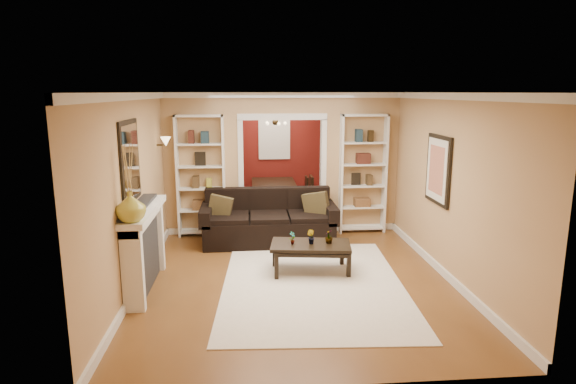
{
  "coord_description": "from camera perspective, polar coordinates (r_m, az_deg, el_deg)",
  "views": [
    {
      "loc": [
        -0.66,
        -8.0,
        2.71
      ],
      "look_at": [
        -0.06,
        -0.8,
        1.2
      ],
      "focal_mm": 30.0,
      "sensor_mm": 36.0,
      "label": 1
    }
  ],
  "objects": [
    {
      "name": "partition_wall",
      "position": [
        9.32,
        -0.68,
        3.4
      ],
      "size": [
        4.5,
        0.15,
        2.7
      ],
      "primitive_type": "cube",
      "color": "tan",
      "rests_on": "floor"
    },
    {
      "name": "pillow_right",
      "position": [
        8.75,
        3.37,
        -1.53
      ],
      "size": [
        0.47,
        0.34,
        0.46
      ],
      "primitive_type": "cube",
      "rotation": [
        0.0,
        0.0,
        -0.5
      ],
      "color": "brown",
      "rests_on": "sofa"
    },
    {
      "name": "framed_art",
      "position": [
        7.65,
        17.31,
        2.54
      ],
      "size": [
        0.04,
        0.85,
        1.05
      ],
      "primitive_type": "cube",
      "color": "black",
      "rests_on": "wall_right"
    },
    {
      "name": "plant_left",
      "position": [
        7.28,
        0.53,
        -5.46
      ],
      "size": [
        0.12,
        0.12,
        0.2
      ],
      "primitive_type": "imported",
      "rotation": [
        0.0,
        0.0,
        0.79
      ],
      "color": "#336626",
      "rests_on": "coffee_table"
    },
    {
      "name": "vase",
      "position": [
        6.13,
        -18.16,
        -1.65
      ],
      "size": [
        0.44,
        0.44,
        0.38
      ],
      "primitive_type": "imported",
      "rotation": [
        0.0,
        0.0,
        -0.26
      ],
      "color": "#ACA837",
      "rests_on": "fireplace"
    },
    {
      "name": "wall_sconce",
      "position": [
        8.72,
        -14.67,
        5.62
      ],
      "size": [
        0.18,
        0.18,
        0.22
      ],
      "primitive_type": "cube",
      "color": "#FFE0A5",
      "rests_on": "wall_left"
    },
    {
      "name": "chandelier",
      "position": [
        10.74,
        -1.28,
        8.1
      ],
      "size": [
        0.5,
        0.5,
        0.3
      ],
      "primitive_type": "cube",
      "color": "#342A18",
      "rests_on": "ceiling"
    },
    {
      "name": "wall_back",
      "position": [
        12.09,
        -1.65,
        5.32
      ],
      "size": [
        8.0,
        0.0,
        8.0
      ],
      "primitive_type": "plane",
      "rotation": [
        1.57,
        0.0,
        0.0
      ],
      "color": "tan",
      "rests_on": "ground"
    },
    {
      "name": "plant_right",
      "position": [
        7.35,
        4.88,
        -5.3
      ],
      "size": [
        0.16,
        0.16,
        0.2
      ],
      "primitive_type": "imported",
      "rotation": [
        0.0,
        0.0,
        3.96
      ],
      "color": "#336626",
      "rests_on": "coffee_table"
    },
    {
      "name": "sofa",
      "position": [
        8.75,
        -2.29,
        -3.01
      ],
      "size": [
        2.44,
        1.05,
        0.95
      ],
      "primitive_type": "cube",
      "color": "black",
      "rests_on": "floor"
    },
    {
      "name": "wall_left",
      "position": [
        8.27,
        -15.82,
        1.87
      ],
      "size": [
        0.0,
        8.0,
        8.0
      ],
      "primitive_type": "plane",
      "rotation": [
        1.57,
        0.0,
        1.57
      ],
      "color": "tan",
      "rests_on": "ground"
    },
    {
      "name": "dining_chair_sw",
      "position": [
        11.36,
        -4.33,
        0.25
      ],
      "size": [
        0.49,
        0.49,
        0.89
      ],
      "primitive_type": "cube",
      "rotation": [
        0.0,
        0.0,
        1.7
      ],
      "color": "black",
      "rests_on": "floor"
    },
    {
      "name": "red_back_panel",
      "position": [
        12.07,
        -1.64,
        5.17
      ],
      "size": [
        4.44,
        0.04,
        2.64
      ],
      "primitive_type": "cube",
      "color": "maroon",
      "rests_on": "floor"
    },
    {
      "name": "pillow_left",
      "position": [
        8.69,
        -8.0,
        -1.92
      ],
      "size": [
        0.42,
        0.18,
        0.41
      ],
      "primitive_type": "cube",
      "rotation": [
        0.0,
        0.0,
        -0.15
      ],
      "color": "brown",
      "rests_on": "sofa"
    },
    {
      "name": "dining_table",
      "position": [
        11.11,
        -1.47,
        -0.65
      ],
      "size": [
        1.82,
        1.01,
        0.64
      ],
      "primitive_type": "imported",
      "rotation": [
        0.0,
        0.0,
        1.57
      ],
      "color": "black",
      "rests_on": "floor"
    },
    {
      "name": "bookshelf_right",
      "position": [
        9.43,
        8.84,
        2.12
      ],
      "size": [
        0.9,
        0.3,
        2.3
      ],
      "primitive_type": "cube",
      "color": "white",
      "rests_on": "floor"
    },
    {
      "name": "fireplace",
      "position": [
        6.99,
        -16.46,
        -6.46
      ],
      "size": [
        0.32,
        1.7,
        1.16
      ],
      "primitive_type": "cube",
      "color": "white",
      "rests_on": "floor"
    },
    {
      "name": "mirror",
      "position": [
        6.75,
        -18.23,
        3.45
      ],
      "size": [
        0.03,
        0.95,
        1.1
      ],
      "primitive_type": "cube",
      "color": "silver",
      "rests_on": "wall_left"
    },
    {
      "name": "dining_chair_se",
      "position": [
        11.43,
        1.19,
        0.04
      ],
      "size": [
        0.42,
        0.42,
        0.77
      ],
      "primitive_type": "cube",
      "rotation": [
        0.0,
        0.0,
        -1.68
      ],
      "color": "black",
      "rests_on": "floor"
    },
    {
      "name": "dining_window",
      "position": [
        12.0,
        -1.63,
        6.23
      ],
      "size": [
        0.78,
        0.03,
        0.98
      ],
      "primitive_type": "cube",
      "color": "#8CA5CC",
      "rests_on": "wall_back"
    },
    {
      "name": "bookshelf_left",
      "position": [
        9.21,
        -10.28,
        1.84
      ],
      "size": [
        0.9,
        0.3,
        2.3
      ],
      "primitive_type": "cube",
      "color": "white",
      "rests_on": "floor"
    },
    {
      "name": "floor",
      "position": [
        8.47,
        -0.07,
        -6.87
      ],
      "size": [
        8.0,
        8.0,
        0.0
      ],
      "primitive_type": "plane",
      "color": "brown",
      "rests_on": "ground"
    },
    {
      "name": "dining_chair_ne",
      "position": [
        10.83,
        1.52,
        -0.29
      ],
      "size": [
        0.44,
        0.44,
        0.89
      ],
      "primitive_type": "cube",
      "rotation": [
        0.0,
        0.0,
        -1.56
      ],
      "color": "black",
      "rests_on": "floor"
    },
    {
      "name": "plant_center",
      "position": [
        7.31,
        2.72,
        -5.34
      ],
      "size": [
        0.15,
        0.15,
        0.21
      ],
      "primitive_type": "imported",
      "rotation": [
        0.0,
        0.0,
        2.23
      ],
      "color": "#336626",
      "rests_on": "coffee_table"
    },
    {
      "name": "area_rug",
      "position": [
        7.05,
        2.94,
        -10.76
      ],
      "size": [
        2.75,
        3.71,
        0.01
      ],
      "primitive_type": "cube",
      "rotation": [
        0.0,
        0.0,
        -0.06
      ],
      "color": "white",
      "rests_on": "floor"
    },
    {
      "name": "wall_right",
      "position": [
        8.62,
        15.02,
        2.31
      ],
      "size": [
        0.0,
        8.0,
        8.0
      ],
      "primitive_type": "plane",
      "rotation": [
        1.57,
        0.0,
        -1.57
      ],
      "color": "tan",
      "rests_on": "ground"
    },
    {
      "name": "wall_front",
      "position": [
        4.28,
        4.4,
        -6.78
      ],
      "size": [
        8.0,
        0.0,
        8.0
      ],
      "primitive_type": "plane",
      "rotation": [
        -1.57,
        0.0,
        0.0
      ],
      "color": "tan",
      "rests_on": "ground"
    },
    {
      "name": "ceiling",
      "position": [
        8.03,
        -0.07,
        11.72
      ],
      "size": [
        8.0,
        8.0,
        0.0
      ],
      "primitive_type": "plane",
      "rotation": [
        3.14,
        0.0,
        0.0
      ],
      "color": "white",
      "rests_on": "ground"
    },
    {
      "name": "coffee_table",
      "position": [
        7.41,
        2.69,
        -7.8
      ],
      "size": [
        1.27,
        0.8,
        0.45
      ],
      "primitive_type": "cube",
      "rotation": [
        0.0,
        0.0,
        -0.13
      ],
      "color": "black",
      "rests_on": "floor"
    },
    {
      "name": "dining_chair_nw",
      "position": [
        10.76,
        -4.3,
        -0.25
      ],
      "size": [
        0.61,
        0.61,
        0.94
      ],
      "primitive_type": "cube",
      "rotation": [
        0.0,
        0.0,
        1.16
      ],
      "color": "black",
      "rests_on": "floor"
    }
  ]
}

